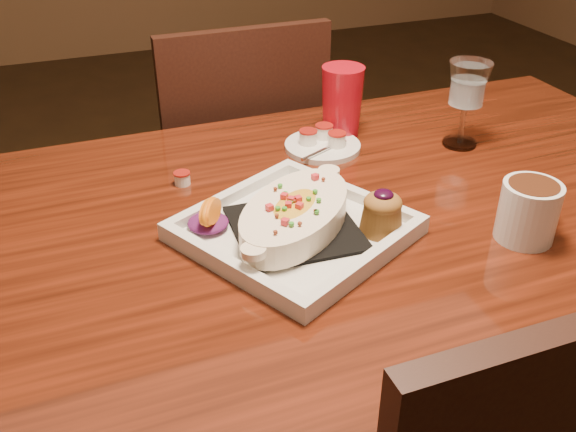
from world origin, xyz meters
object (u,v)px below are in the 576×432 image
object	(u,v)px
plate	(300,220)
saucer	(323,143)
chair_far	(236,177)
red_tumbler	(342,102)
table	(338,262)
goblet	(468,89)
coffee_mug	(530,209)

from	to	relation	value
plate	saucer	bearing A→B (deg)	33.08
chair_far	red_tumbler	size ratio (longest dim) A/B	6.43
plate	table	bearing A→B (deg)	-4.38
chair_far	goblet	distance (m)	0.68
saucer	table	bearing A→B (deg)	-106.75
coffee_mug	red_tumbler	distance (m)	0.47
table	plate	bearing A→B (deg)	-157.34
chair_far	goblet	size ratio (longest dim) A/B	5.42
table	coffee_mug	world-z (taller)	coffee_mug
plate	saucer	world-z (taller)	plate
plate	red_tumbler	world-z (taller)	red_tumbler
goblet	saucer	bearing A→B (deg)	163.04
chair_far	plate	bearing A→B (deg)	82.52
table	red_tumbler	bearing A→B (deg)	65.03
chair_far	saucer	size ratio (longest dim) A/B	6.13
goblet	table	bearing A→B (deg)	-154.63
table	goblet	xyz separation A→B (m)	(0.34, 0.16, 0.22)
goblet	red_tumbler	xyz separation A→B (m)	(-0.20, 0.13, -0.05)
saucer	plate	bearing A→B (deg)	-119.89
table	coffee_mug	distance (m)	0.33
coffee_mug	goblet	world-z (taller)	goblet
plate	coffee_mug	distance (m)	0.35
table	saucer	world-z (taller)	saucer
plate	saucer	xyz separation A→B (m)	(0.16, 0.28, -0.02)
coffee_mug	saucer	distance (m)	0.44
goblet	saucer	size ratio (longest dim) A/B	1.13
chair_far	saucer	bearing A→B (deg)	100.70
red_tumbler	chair_far	bearing A→B (deg)	112.24
goblet	saucer	distance (m)	0.30
chair_far	plate	xyz separation A→B (m)	(-0.09, -0.67, 0.27)
coffee_mug	red_tumbler	size ratio (longest dim) A/B	0.86
chair_far	table	bearing A→B (deg)	90.00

